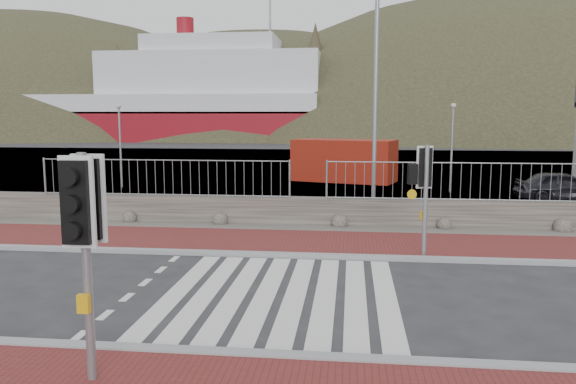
# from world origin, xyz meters

# --- Properties ---
(ground) EXTENTS (220.00, 220.00, 0.00)m
(ground) POSITION_xyz_m (0.00, 0.00, 0.00)
(ground) COLOR #28282B
(ground) RESTS_ON ground
(sidewalk_far) EXTENTS (40.00, 3.00, 0.08)m
(sidewalk_far) POSITION_xyz_m (0.00, 4.50, 0.04)
(sidewalk_far) COLOR maroon
(sidewalk_far) RESTS_ON ground
(kerb_near) EXTENTS (40.00, 0.25, 0.12)m
(kerb_near) POSITION_xyz_m (0.00, -3.00, 0.05)
(kerb_near) COLOR gray
(kerb_near) RESTS_ON ground
(kerb_far) EXTENTS (40.00, 0.25, 0.12)m
(kerb_far) POSITION_xyz_m (0.00, 3.00, 0.05)
(kerb_far) COLOR gray
(kerb_far) RESTS_ON ground
(zebra_crossing) EXTENTS (4.62, 5.60, 0.01)m
(zebra_crossing) POSITION_xyz_m (-0.00, 0.00, 0.01)
(zebra_crossing) COLOR silver
(zebra_crossing) RESTS_ON ground
(gravel_strip) EXTENTS (40.00, 1.50, 0.06)m
(gravel_strip) POSITION_xyz_m (0.00, 6.50, 0.03)
(gravel_strip) COLOR #59544C
(gravel_strip) RESTS_ON ground
(stone_wall) EXTENTS (40.00, 0.60, 0.90)m
(stone_wall) POSITION_xyz_m (0.00, 7.30, 0.45)
(stone_wall) COLOR #46403A
(stone_wall) RESTS_ON ground
(railing) EXTENTS (18.07, 0.07, 1.22)m
(railing) POSITION_xyz_m (0.00, 7.15, 1.82)
(railing) COLOR gray
(railing) RESTS_ON stone_wall
(quay) EXTENTS (120.00, 40.00, 0.50)m
(quay) POSITION_xyz_m (0.00, 27.90, 0.00)
(quay) COLOR #4C4C4F
(quay) RESTS_ON ground
(water) EXTENTS (220.00, 50.00, 0.05)m
(water) POSITION_xyz_m (0.00, 62.90, 0.00)
(water) COLOR #3F4C54
(water) RESTS_ON ground
(ferry) EXTENTS (50.00, 16.00, 20.00)m
(ferry) POSITION_xyz_m (-24.65, 67.90, 5.36)
(ferry) COLOR maroon
(ferry) RESTS_ON ground
(hills_backdrop) EXTENTS (254.00, 90.00, 100.00)m
(hills_backdrop) POSITION_xyz_m (6.74, 87.90, -23.05)
(hills_backdrop) COLOR #2A2E1B
(hills_backdrop) RESTS_ON ground
(traffic_signal_near) EXTENTS (0.45, 0.27, 3.11)m
(traffic_signal_near) POSITION_xyz_m (-2.03, -4.02, 2.24)
(traffic_signal_near) COLOR gray
(traffic_signal_near) RESTS_ON ground
(traffic_signal_far) EXTENTS (0.70, 0.36, 2.85)m
(traffic_signal_far) POSITION_xyz_m (3.20, 3.35, 2.06)
(traffic_signal_far) COLOR gray
(traffic_signal_far) RESTS_ON ground
(streetlight) EXTENTS (1.65, 0.77, 8.11)m
(streetlight) POSITION_xyz_m (2.26, 8.05, 4.56)
(streetlight) COLOR gray
(streetlight) RESTS_ON ground
(shipping_container) EXTENTS (5.84, 3.79, 2.26)m
(shipping_container) POSITION_xyz_m (0.99, 19.78, 1.13)
(shipping_container) COLOR maroon
(shipping_container) RESTS_ON ground
(car_a) EXTENTS (3.70, 1.50, 1.26)m
(car_a) POSITION_xyz_m (10.16, 13.62, 0.63)
(car_a) COLOR black
(car_a) RESTS_ON ground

